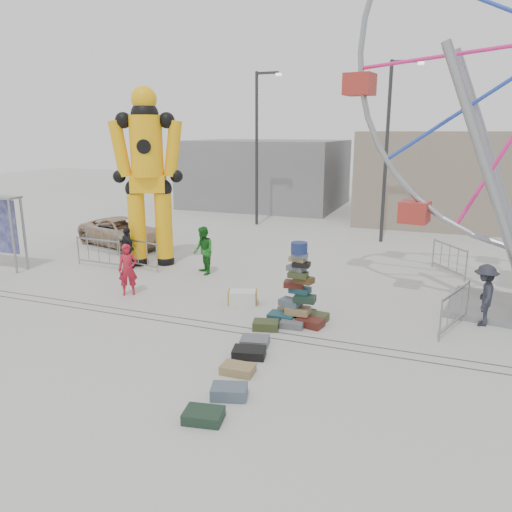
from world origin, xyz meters
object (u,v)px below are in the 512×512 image
at_px(suitcase_tower, 298,300).
at_px(barricade_dummy_b, 99,253).
at_px(lamp_post_right, 389,144).
at_px(pedestrian_red, 128,270).
at_px(steamer_trunk, 243,297).
at_px(barricade_dummy_a, 102,240).
at_px(barricade_wheel_back, 449,259).
at_px(barricade_wheel_front, 455,310).
at_px(pedestrian_grey, 484,295).
at_px(barricade_dummy_c, 138,254).
at_px(pedestrian_black, 128,248).
at_px(pedestrian_green, 203,251).
at_px(crash_test_dummy, 148,171).
at_px(lamp_post_left, 258,141).
at_px(parked_suv, 122,232).

relative_size(suitcase_tower, barricade_dummy_b, 1.11).
height_order(lamp_post_right, pedestrian_red, lamp_post_right).
distance_m(steamer_trunk, barricade_dummy_a, 8.96).
height_order(barricade_dummy_b, barricade_wheel_back, same).
relative_size(barricade_wheel_front, pedestrian_grey, 1.20).
relative_size(steamer_trunk, barricade_dummy_b, 0.43).
bearing_deg(pedestrian_red, pedestrian_grey, -24.97).
relative_size(suitcase_tower, barricade_wheel_front, 1.11).
bearing_deg(steamer_trunk, barricade_dummy_b, 145.10).
relative_size(barricade_dummy_b, barricade_dummy_c, 1.00).
relative_size(lamp_post_right, pedestrian_black, 5.07).
height_order(pedestrian_green, pedestrian_black, pedestrian_green).
bearing_deg(pedestrian_black, barricade_wheel_front, -160.36).
xyz_separation_m(barricade_dummy_a, barricade_wheel_back, (13.79, 1.79, 0.00)).
bearing_deg(pedestrian_grey, pedestrian_red, -81.38).
distance_m(lamp_post_right, barricade_wheel_back, 6.75).
bearing_deg(crash_test_dummy, barricade_wheel_back, -10.29).
xyz_separation_m(steamer_trunk, barricade_dummy_a, (-8.09, 3.85, 0.35)).
bearing_deg(steamer_trunk, barricade_dummy_c, 137.49).
relative_size(lamp_post_right, barricade_wheel_front, 4.00).
bearing_deg(barricade_dummy_b, crash_test_dummy, 34.45).
bearing_deg(pedestrian_black, lamp_post_left, -68.05).
bearing_deg(suitcase_tower, pedestrian_green, 148.26).
xyz_separation_m(steamer_trunk, barricade_dummy_b, (-6.70, 1.88, 0.35)).
bearing_deg(pedestrian_green, barricade_dummy_a, -147.40).
distance_m(steamer_trunk, barricade_dummy_c, 5.66).
height_order(suitcase_tower, pedestrian_black, suitcase_tower).
height_order(barricade_wheel_front, pedestrian_green, pedestrian_green).
relative_size(suitcase_tower, crash_test_dummy, 0.33).
height_order(suitcase_tower, steamer_trunk, suitcase_tower).
xyz_separation_m(lamp_post_right, steamer_trunk, (-2.80, -10.29, -4.28)).
bearing_deg(suitcase_tower, barricade_dummy_c, 161.05).
xyz_separation_m(suitcase_tower, crash_test_dummy, (-6.98, 3.72, 2.97)).
distance_m(steamer_trunk, pedestrian_green, 3.59).
height_order(steamer_trunk, barricade_dummy_c, barricade_dummy_c).
height_order(crash_test_dummy, pedestrian_red, crash_test_dummy).
height_order(lamp_post_right, steamer_trunk, lamp_post_right).
bearing_deg(barricade_dummy_a, steamer_trunk, -11.72).
xyz_separation_m(barricade_dummy_b, barricade_wheel_front, (12.60, -1.75, 0.00)).
distance_m(pedestrian_red, pedestrian_black, 3.17).
distance_m(lamp_post_left, suitcase_tower, 14.97).
distance_m(suitcase_tower, crash_test_dummy, 8.45).
relative_size(barricade_wheel_back, pedestrian_black, 1.27).
height_order(lamp_post_right, barricade_wheel_front, lamp_post_right).
bearing_deg(steamer_trunk, pedestrian_red, 168.54).
bearing_deg(pedestrian_black, lamp_post_right, -106.08).
height_order(barricade_dummy_b, pedestrian_red, pedestrian_red).
distance_m(barricade_wheel_front, parked_suv, 14.83).
relative_size(crash_test_dummy, barricade_wheel_front, 3.40).
distance_m(barricade_dummy_a, parked_suv, 1.39).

